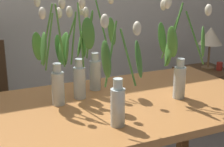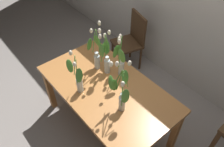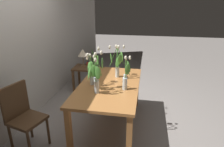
{
  "view_description": "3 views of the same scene",
  "coord_description": "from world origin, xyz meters",
  "px_view_note": "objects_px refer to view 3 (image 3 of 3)",
  "views": [
    {
      "loc": [
        -0.75,
        -1.53,
        1.42
      ],
      "look_at": [
        -0.07,
        -0.02,
        0.92
      ],
      "focal_mm": 53.25,
      "sensor_mm": 36.0,
      "label": 1
    },
    {
      "loc": [
        1.33,
        -1.04,
        2.6
      ],
      "look_at": [
        0.06,
        0.02,
        0.98
      ],
      "focal_mm": 36.2,
      "sensor_mm": 36.0,
      "label": 2
    },
    {
      "loc": [
        -2.74,
        -0.54,
        1.95
      ],
      "look_at": [
        -0.05,
        -0.05,
        0.94
      ],
      "focal_mm": 31.79,
      "sensor_mm": 36.0,
      "label": 3
    }
  ],
  "objects_px": {
    "tulip_vase_0": "(92,72)",
    "tulip_vase_2": "(126,78)",
    "tulip_vase_4": "(96,76)",
    "tulip_vase_3": "(117,64)",
    "dining_chair": "(22,114)",
    "table_lamp": "(83,53)",
    "pillar_candle": "(88,64)",
    "dining_table": "(109,90)",
    "side_table": "(84,72)",
    "tulip_vase_1": "(95,79)"
  },
  "relations": [
    {
      "from": "tulip_vase_1",
      "to": "tulip_vase_4",
      "type": "relative_size",
      "value": 1.01
    },
    {
      "from": "tulip_vase_0",
      "to": "tulip_vase_2",
      "type": "height_order",
      "value": "tulip_vase_0"
    },
    {
      "from": "dining_table",
      "to": "pillar_candle",
      "type": "bearing_deg",
      "value": 28.87
    },
    {
      "from": "side_table",
      "to": "pillar_candle",
      "type": "relative_size",
      "value": 7.33
    },
    {
      "from": "dining_chair",
      "to": "side_table",
      "type": "relative_size",
      "value": 1.69
    },
    {
      "from": "tulip_vase_2",
      "to": "dining_chair",
      "type": "xyz_separation_m",
      "value": [
        -0.55,
        1.32,
        -0.4
      ]
    },
    {
      "from": "tulip_vase_3",
      "to": "tulip_vase_2",
      "type": "bearing_deg",
      "value": -157.04
    },
    {
      "from": "dining_table",
      "to": "tulip_vase_3",
      "type": "height_order",
      "value": "tulip_vase_3"
    },
    {
      "from": "tulip_vase_1",
      "to": "tulip_vase_2",
      "type": "xyz_separation_m",
      "value": [
        0.19,
        -0.39,
        -0.03
      ]
    },
    {
      "from": "tulip_vase_1",
      "to": "tulip_vase_3",
      "type": "distance_m",
      "value": 0.67
    },
    {
      "from": "side_table",
      "to": "pillar_candle",
      "type": "xyz_separation_m",
      "value": [
        0.12,
        -0.06,
        0.16
      ]
    },
    {
      "from": "table_lamp",
      "to": "dining_table",
      "type": "bearing_deg",
      "value": -147.41
    },
    {
      "from": "side_table",
      "to": "tulip_vase_1",
      "type": "bearing_deg",
      "value": -156.44
    },
    {
      "from": "dining_table",
      "to": "table_lamp",
      "type": "relative_size",
      "value": 4.02
    },
    {
      "from": "tulip_vase_3",
      "to": "dining_chair",
      "type": "height_order",
      "value": "tulip_vase_3"
    },
    {
      "from": "dining_table",
      "to": "tulip_vase_0",
      "type": "xyz_separation_m",
      "value": [
        -0.06,
        0.24,
        0.3
      ]
    },
    {
      "from": "table_lamp",
      "to": "pillar_candle",
      "type": "xyz_separation_m",
      "value": [
        0.07,
        -0.08,
        -0.27
      ]
    },
    {
      "from": "pillar_candle",
      "to": "tulip_vase_4",
      "type": "bearing_deg",
      "value": -158.9
    },
    {
      "from": "tulip_vase_2",
      "to": "tulip_vase_0",
      "type": "bearing_deg",
      "value": 81.14
    },
    {
      "from": "dining_table",
      "to": "tulip_vase_2",
      "type": "xyz_separation_m",
      "value": [
        -0.14,
        -0.27,
        0.27
      ]
    },
    {
      "from": "tulip_vase_1",
      "to": "table_lamp",
      "type": "bearing_deg",
      "value": 23.51
    },
    {
      "from": "tulip_vase_2",
      "to": "side_table",
      "type": "xyz_separation_m",
      "value": [
        1.43,
        1.1,
        -0.49
      ]
    },
    {
      "from": "tulip_vase_2",
      "to": "tulip_vase_4",
      "type": "xyz_separation_m",
      "value": [
        -0.06,
        0.42,
        0.03
      ]
    },
    {
      "from": "tulip_vase_0",
      "to": "table_lamp",
      "type": "distance_m",
      "value": 1.53
    },
    {
      "from": "tulip_vase_4",
      "to": "dining_chair",
      "type": "bearing_deg",
      "value": 118.49
    },
    {
      "from": "dining_table",
      "to": "tulip_vase_4",
      "type": "height_order",
      "value": "tulip_vase_4"
    },
    {
      "from": "tulip_vase_1",
      "to": "pillar_candle",
      "type": "bearing_deg",
      "value": 20.41
    },
    {
      "from": "dining_table",
      "to": "dining_chair",
      "type": "height_order",
      "value": "dining_chair"
    },
    {
      "from": "dining_table",
      "to": "table_lamp",
      "type": "height_order",
      "value": "table_lamp"
    },
    {
      "from": "dining_table",
      "to": "side_table",
      "type": "relative_size",
      "value": 2.91
    },
    {
      "from": "table_lamp",
      "to": "tulip_vase_2",
      "type": "bearing_deg",
      "value": -142.8
    },
    {
      "from": "side_table",
      "to": "pillar_candle",
      "type": "bearing_deg",
      "value": -27.17
    },
    {
      "from": "tulip_vase_0",
      "to": "tulip_vase_2",
      "type": "bearing_deg",
      "value": -98.86
    },
    {
      "from": "pillar_candle",
      "to": "tulip_vase_1",
      "type": "bearing_deg",
      "value": -159.59
    },
    {
      "from": "table_lamp",
      "to": "pillar_candle",
      "type": "relative_size",
      "value": 5.31
    },
    {
      "from": "dining_chair",
      "to": "table_lamp",
      "type": "bearing_deg",
      "value": -5.62
    },
    {
      "from": "tulip_vase_2",
      "to": "pillar_candle",
      "type": "relative_size",
      "value": 6.97
    },
    {
      "from": "tulip_vase_1",
      "to": "side_table",
      "type": "relative_size",
      "value": 1.05
    },
    {
      "from": "dining_table",
      "to": "tulip_vase_1",
      "type": "distance_m",
      "value": 0.47
    },
    {
      "from": "tulip_vase_4",
      "to": "pillar_candle",
      "type": "height_order",
      "value": "tulip_vase_4"
    },
    {
      "from": "tulip_vase_4",
      "to": "tulip_vase_3",
      "type": "bearing_deg",
      "value": -24.24
    },
    {
      "from": "dining_chair",
      "to": "tulip_vase_1",
      "type": "bearing_deg",
      "value": -68.92
    },
    {
      "from": "dining_chair",
      "to": "table_lamp",
      "type": "xyz_separation_m",
      "value": [
        2.03,
        -0.2,
        0.33
      ]
    },
    {
      "from": "tulip_vase_1",
      "to": "tulip_vase_2",
      "type": "bearing_deg",
      "value": -63.87
    },
    {
      "from": "tulip_vase_4",
      "to": "dining_chair",
      "type": "height_order",
      "value": "tulip_vase_4"
    },
    {
      "from": "tulip_vase_2",
      "to": "tulip_vase_3",
      "type": "distance_m",
      "value": 0.49
    },
    {
      "from": "dining_table",
      "to": "tulip_vase_3",
      "type": "relative_size",
      "value": 2.8
    },
    {
      "from": "dining_table",
      "to": "tulip_vase_2",
      "type": "relative_size",
      "value": 3.06
    },
    {
      "from": "tulip_vase_2",
      "to": "table_lamp",
      "type": "distance_m",
      "value": 1.86
    },
    {
      "from": "side_table",
      "to": "table_lamp",
      "type": "distance_m",
      "value": 0.43
    }
  ]
}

